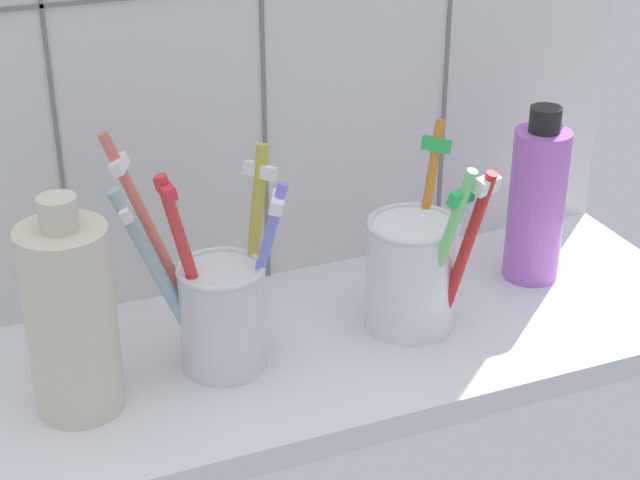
{
  "coord_description": "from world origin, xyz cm",
  "views": [
    {
      "loc": [
        -25.28,
        -62.08,
        44.52
      ],
      "look_at": [
        0.0,
        -0.54,
        10.72
      ],
      "focal_mm": 58.56,
      "sensor_mm": 36.0,
      "label": 1
    }
  ],
  "objects_px": {
    "toothbrush_cup_left": "(219,305)",
    "ceramic_vase": "(71,318)",
    "soap_bottle": "(537,202)",
    "toothbrush_cup_right": "(414,269)"
  },
  "relations": [
    {
      "from": "toothbrush_cup_left",
      "to": "toothbrush_cup_right",
      "type": "distance_m",
      "value": 0.15
    },
    {
      "from": "toothbrush_cup_left",
      "to": "ceramic_vase",
      "type": "height_order",
      "value": "toothbrush_cup_left"
    },
    {
      "from": "toothbrush_cup_right",
      "to": "ceramic_vase",
      "type": "distance_m",
      "value": 0.26
    },
    {
      "from": "toothbrush_cup_right",
      "to": "soap_bottle",
      "type": "xyz_separation_m",
      "value": [
        0.13,
        0.03,
        0.02
      ]
    },
    {
      "from": "toothbrush_cup_right",
      "to": "soap_bottle",
      "type": "distance_m",
      "value": 0.13
    },
    {
      "from": "toothbrush_cup_left",
      "to": "ceramic_vase",
      "type": "distance_m",
      "value": 0.11
    },
    {
      "from": "ceramic_vase",
      "to": "soap_bottle",
      "type": "height_order",
      "value": "ceramic_vase"
    },
    {
      "from": "soap_bottle",
      "to": "toothbrush_cup_left",
      "type": "bearing_deg",
      "value": -173.92
    },
    {
      "from": "ceramic_vase",
      "to": "soap_bottle",
      "type": "xyz_separation_m",
      "value": [
        0.39,
        0.04,
        -0.0
      ]
    },
    {
      "from": "ceramic_vase",
      "to": "toothbrush_cup_left",
      "type": "bearing_deg",
      "value": 6.45
    }
  ]
}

